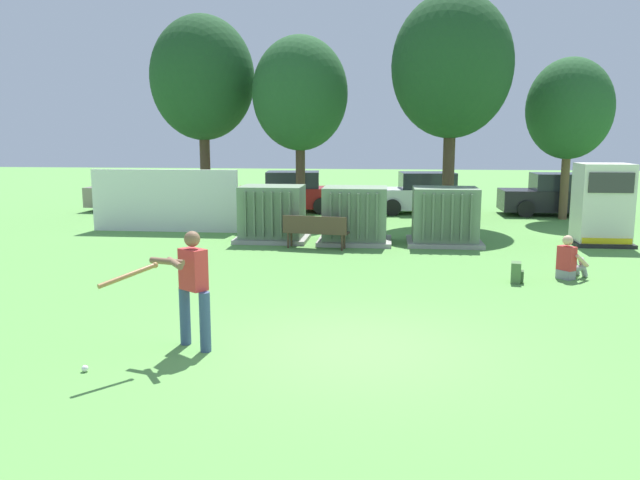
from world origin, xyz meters
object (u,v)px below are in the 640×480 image
(parked_car_rightmost, at_px, (557,196))
(backpack, at_px, (516,273))
(sports_ball, at_px, (85,368))
(parked_car_leftmost, at_px, (142,192))
(transformer_west, at_px, (272,214))
(transformer_mid_east, at_px, (445,217))
(seated_spectator, at_px, (569,261))
(batter, at_px, (190,284))
(parked_car_right_of_center, at_px, (424,194))
(transformer_mid_west, at_px, (355,216))
(parked_car_left_of_center, at_px, (290,193))
(generator_enclosure, at_px, (602,205))
(park_bench, at_px, (315,230))

(parked_car_rightmost, bearing_deg, backpack, -107.87)
(sports_ball, distance_m, parked_car_leftmost, 18.24)
(transformer_west, bearing_deg, parked_car_leftmost, 135.10)
(transformer_mid_east, relative_size, parked_car_rightmost, 0.50)
(transformer_mid_east, distance_m, seated_spectator, 4.72)
(batter, bearing_deg, parked_car_right_of_center, 75.72)
(sports_ball, bearing_deg, transformer_west, 86.87)
(batter, xyz_separation_m, sports_ball, (-1.14, -1.04, -0.93))
(transformer_west, xyz_separation_m, batter, (0.56, -9.48, 0.19))
(sports_ball, bearing_deg, transformer_mid_east, 61.94)
(transformer_mid_west, height_order, parked_car_leftmost, same)
(backpack, bearing_deg, parked_car_left_of_center, 119.53)
(transformer_mid_east, xyz_separation_m, parked_car_leftmost, (-11.67, 6.74, -0.04))
(transformer_mid_west, height_order, parked_car_rightmost, same)
(transformer_mid_east, relative_size, generator_enclosure, 0.91)
(transformer_mid_east, bearing_deg, parked_car_leftmost, 150.00)
(seated_spectator, distance_m, parked_car_left_of_center, 13.77)
(transformer_mid_west, relative_size, batter, 1.21)
(transformer_mid_east, relative_size, batter, 1.21)
(batter, xyz_separation_m, parked_car_rightmost, (9.33, 16.52, -0.22))
(transformer_mid_west, xyz_separation_m, parked_car_right_of_center, (2.35, 7.30, -0.04))
(parked_car_leftmost, distance_m, parked_car_right_of_center, 11.48)
(generator_enclosure, height_order, parked_car_leftmost, generator_enclosure)
(parked_car_left_of_center, bearing_deg, parked_car_rightmost, -0.32)
(transformer_mid_east, xyz_separation_m, seated_spectator, (2.33, -4.09, -0.41))
(parked_car_leftmost, bearing_deg, park_bench, -44.22)
(batter, height_order, backpack, batter)
(transformer_west, relative_size, parked_car_rightmost, 0.50)
(transformer_mid_west, bearing_deg, transformer_mid_east, 1.69)
(park_bench, distance_m, parked_car_rightmost, 11.84)
(backpack, bearing_deg, parked_car_rightmost, 72.13)
(seated_spectator, relative_size, parked_car_right_of_center, 0.22)
(transformer_mid_west, relative_size, backpack, 4.77)
(sports_ball, bearing_deg, parked_car_left_of_center, 90.01)
(parked_car_leftmost, bearing_deg, seated_spectator, -37.70)
(parked_car_right_of_center, bearing_deg, parked_car_leftmost, -177.54)
(sports_ball, bearing_deg, backpack, 41.01)
(transformer_mid_east, bearing_deg, backpack, -76.43)
(park_bench, relative_size, parked_car_right_of_center, 0.42)
(transformer_mid_east, bearing_deg, generator_enclosure, 5.57)
(parked_car_right_of_center, relative_size, parked_car_rightmost, 1.04)
(sports_ball, bearing_deg, transformer_mid_west, 73.77)
(generator_enclosure, height_order, sports_ball, generator_enclosure)
(seated_spectator, relative_size, parked_car_rightmost, 0.23)
(transformer_mid_east, height_order, sports_ball, transformer_mid_east)
(park_bench, bearing_deg, generator_enclosure, 11.14)
(generator_enclosure, relative_size, parked_car_left_of_center, 0.53)
(parked_car_right_of_center, bearing_deg, parked_car_left_of_center, -179.45)
(park_bench, distance_m, parked_car_leftmost, 11.30)
(generator_enclosure, distance_m, parked_car_left_of_center, 12.05)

